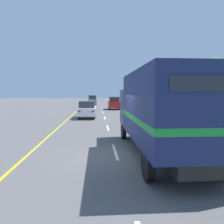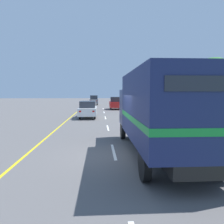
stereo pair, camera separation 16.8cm
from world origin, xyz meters
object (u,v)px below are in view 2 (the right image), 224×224
object	(u,v)px
horse_trailer_truck	(160,110)
highway_sign	(183,103)
roadside_tree_near	(213,82)
lead_car_white	(88,109)
lead_car_grey_ahead	(94,100)
roadside_tree_mid	(168,83)
lead_car_red_ahead	(115,103)
roadside_tree_far	(167,90)

from	to	relation	value
horse_trailer_truck	highway_sign	world-z (taller)	horse_trailer_truck
highway_sign	roadside_tree_near	xyz separation A→B (m)	(4.20, 3.34, 1.89)
lead_car_white	lead_car_grey_ahead	xyz separation A→B (m)	(0.04, 24.58, 0.13)
roadside_tree_mid	lead_car_red_ahead	bearing A→B (deg)	140.72
horse_trailer_truck	roadside_tree_far	world-z (taller)	roadside_tree_far
lead_car_white	roadside_tree_mid	distance (m)	12.42
roadside_tree_far	lead_car_grey_ahead	bearing A→B (deg)	139.55
roadside_tree_far	roadside_tree_near	bearing A→B (deg)	-92.03
highway_sign	roadside_tree_far	size ratio (longest dim) A/B	0.60
roadside_tree_mid	roadside_tree_far	world-z (taller)	roadside_tree_mid
highway_sign	roadside_tree_far	world-z (taller)	roadside_tree_far
horse_trailer_truck	roadside_tree_mid	bearing A→B (deg)	71.54
highway_sign	roadside_tree_far	xyz separation A→B (m)	(4.76, 19.34, 1.31)
lead_car_white	roadside_tree_far	size ratio (longest dim) A/B	0.95
lead_car_red_ahead	roadside_tree_far	xyz separation A→B (m)	(9.03, 2.20, 2.08)
highway_sign	roadside_tree_far	distance (m)	19.96
lead_car_white	lead_car_red_ahead	bearing A→B (deg)	72.22
lead_car_white	roadside_tree_far	world-z (taller)	roadside_tree_far
roadside_tree_near	roadside_tree_far	xyz separation A→B (m)	(0.57, 16.01, -0.58)
lead_car_red_ahead	lead_car_grey_ahead	xyz separation A→B (m)	(-3.66, 13.02, 0.04)
lead_car_grey_ahead	highway_sign	world-z (taller)	highway_sign
horse_trailer_truck	lead_car_white	size ratio (longest dim) A/B	1.79
lead_car_red_ahead	roadside_tree_mid	distance (m)	9.14
lead_car_grey_ahead	roadside_tree_near	world-z (taller)	roadside_tree_near
lead_car_red_ahead	roadside_tree_mid	size ratio (longest dim) A/B	0.63
roadside_tree_near	highway_sign	bearing A→B (deg)	-141.52
horse_trailer_truck	lead_car_red_ahead	bearing A→B (deg)	89.83
lead_car_white	roadside_tree_near	distance (m)	12.67
lead_car_grey_ahead	roadside_tree_far	bearing A→B (deg)	-40.45
roadside_tree_near	roadside_tree_far	world-z (taller)	roadside_tree_near
roadside_tree_mid	lead_car_grey_ahead	bearing A→B (deg)	119.25
horse_trailer_truck	highway_sign	distance (m)	9.66
lead_car_red_ahead	roadside_tree_far	bearing A→B (deg)	13.72
horse_trailer_truck	roadside_tree_near	world-z (taller)	roadside_tree_near
horse_trailer_truck	highway_sign	bearing A→B (deg)	63.31
lead_car_grey_ahead	roadside_tree_near	distance (m)	29.55
roadside_tree_far	lead_car_white	bearing A→B (deg)	-132.78
roadside_tree_far	horse_trailer_truck	bearing A→B (deg)	-108.03
lead_car_grey_ahead	roadside_tree_far	xyz separation A→B (m)	(12.69, -10.82, 2.04)
lead_car_white	roadside_tree_mid	world-z (taller)	roadside_tree_mid
roadside_tree_near	roadside_tree_mid	size ratio (longest dim) A/B	0.96
roadside_tree_mid	roadside_tree_near	bearing A→B (deg)	-78.04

